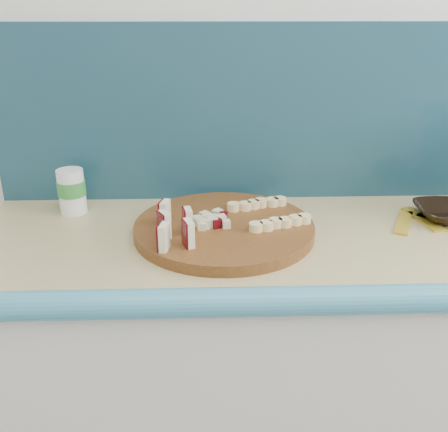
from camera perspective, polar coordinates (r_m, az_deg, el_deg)
kitchen_counter at (r=1.59m, az=17.28°, el=-17.04°), size 2.20×0.63×0.91m
backsplash at (r=1.53m, az=17.02°, el=11.10°), size 2.20×0.02×0.50m
cutting_board at (r=1.27m, az=-0.00°, el=-1.42°), size 0.58×0.58×0.03m
apple_wedges at (r=1.18m, az=-5.81°, el=-1.09°), size 0.09×0.19×0.06m
apple_chunks at (r=1.25m, az=-1.24°, el=-0.53°), size 0.07×0.07×0.02m
banana_slices at (r=1.31m, az=5.16°, el=0.37°), size 0.21×0.21×0.02m
brown_bowl at (r=1.48m, az=24.06°, el=0.30°), size 0.17×0.17×0.04m
canister at (r=1.45m, az=-17.01°, el=2.82°), size 0.08×0.08×0.13m
banana_peel at (r=1.44m, az=21.92°, el=-0.60°), size 0.23×0.19×0.01m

